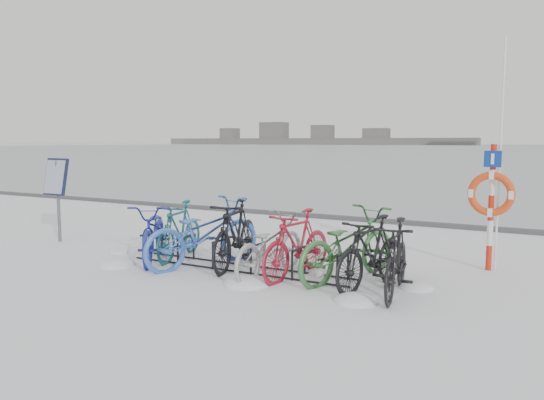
# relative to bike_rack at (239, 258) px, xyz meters

# --- Properties ---
(ground) EXTENTS (900.00, 900.00, 0.00)m
(ground) POSITION_rel_bike_rack_xyz_m (0.00, 0.00, -0.18)
(ground) COLOR white
(ground) RESTS_ON ground
(ice_sheet) EXTENTS (400.00, 298.00, 0.02)m
(ice_sheet) POSITION_rel_bike_rack_xyz_m (0.00, 155.00, -0.17)
(ice_sheet) COLOR #98A6AC
(ice_sheet) RESTS_ON ground
(quay_edge) EXTENTS (400.00, 0.25, 0.10)m
(quay_edge) POSITION_rel_bike_rack_xyz_m (0.00, 5.90, -0.13)
(quay_edge) COLOR #3F3F42
(quay_edge) RESTS_ON ground
(bike_rack) EXTENTS (4.00, 0.48, 0.46)m
(bike_rack) POSITION_rel_bike_rack_xyz_m (0.00, 0.00, 0.00)
(bike_rack) COLOR black
(bike_rack) RESTS_ON ground
(info_board) EXTENTS (0.58, 0.23, 1.73)m
(info_board) POSITION_rel_bike_rack_xyz_m (-4.54, 0.21, 1.07)
(info_board) COLOR #595B5E
(info_board) RESTS_ON ground
(lifebuoy_station) EXTENTS (0.71, 0.22, 3.69)m
(lifebuoy_station) POSITION_rel_bike_rack_xyz_m (3.59, 1.81, 1.06)
(lifebuoy_station) COLOR red
(lifebuoy_station) RESTS_ON ground
(shoreline) EXTENTS (180.00, 12.00, 9.50)m
(shoreline) POSITION_rel_bike_rack_xyz_m (-122.02, 260.00, 2.61)
(shoreline) COLOR #484848
(shoreline) RESTS_ON ground
(bike_0) EXTENTS (1.65, 2.06, 1.05)m
(bike_0) POSITION_rel_bike_rack_xyz_m (-1.68, -0.11, 0.34)
(bike_0) COLOR navy
(bike_0) RESTS_ON ground
(bike_1) EXTENTS (0.87, 1.81, 1.05)m
(bike_1) POSITION_rel_bike_rack_xyz_m (-1.38, 0.22, 0.34)
(bike_1) COLOR #15515A
(bike_1) RESTS_ON ground
(bike_2) EXTENTS (1.51, 2.36, 1.17)m
(bike_2) POSITION_rel_bike_rack_xyz_m (-0.66, -0.06, 0.40)
(bike_2) COLOR #3963BC
(bike_2) RESTS_ON ground
(bike_3) EXTENTS (0.92, 2.00, 1.16)m
(bike_3) POSITION_rel_bike_rack_xyz_m (-0.15, 0.14, 0.40)
(bike_3) COLOR black
(bike_3) RESTS_ON ground
(bike_4) EXTENTS (0.75, 1.93, 1.00)m
(bike_4) POSITION_rel_bike_rack_xyz_m (0.63, -0.09, 0.32)
(bike_4) COLOR #919497
(bike_4) RESTS_ON ground
(bike_5) EXTENTS (0.75, 1.84, 1.07)m
(bike_5) POSITION_rel_bike_rack_xyz_m (1.04, 0.03, 0.36)
(bike_5) COLOR maroon
(bike_5) RESTS_ON ground
(bike_6) EXTENTS (1.39, 2.25, 1.12)m
(bike_6) POSITION_rel_bike_rack_xyz_m (1.77, 0.27, 0.38)
(bike_6) COLOR #356B35
(bike_6) RESTS_ON ground
(bike_7) EXTENTS (0.89, 1.82, 1.06)m
(bike_7) POSITION_rel_bike_rack_xyz_m (2.22, 0.02, 0.35)
(bike_7) COLOR black
(bike_7) RESTS_ON ground
(bike_8) EXTENTS (0.72, 1.81, 1.06)m
(bike_8) POSITION_rel_bike_rack_xyz_m (2.64, -0.18, 0.35)
(bike_8) COLOR black
(bike_8) RESTS_ON ground
(snow_drifts) EXTENTS (5.89, 1.73, 0.24)m
(snow_drifts) POSITION_rel_bike_rack_xyz_m (0.48, -0.44, -0.18)
(snow_drifts) COLOR white
(snow_drifts) RESTS_ON ground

